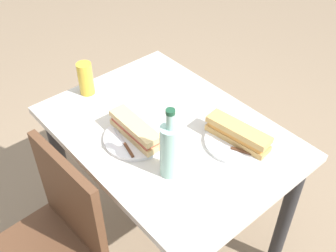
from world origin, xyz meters
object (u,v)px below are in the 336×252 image
at_px(dining_table, 168,154).
at_px(chair_far, 54,242).
at_px(plate_near, 136,138).
at_px(knife_near, 125,144).
at_px(baguette_sandwich_far, 238,134).
at_px(beer_glass, 86,79).
at_px(baguette_sandwich_near, 135,130).
at_px(plate_far, 237,142).
at_px(knife_far, 231,148).
at_px(water_bottle, 170,150).

height_order(dining_table, chair_far, chair_far).
height_order(plate_near, knife_near, knife_near).
relative_size(baguette_sandwich_far, beer_glass, 1.78).
bearing_deg(baguette_sandwich_near, chair_far, 94.95).
relative_size(baguette_sandwich_near, plate_far, 1.01).
bearing_deg(knife_near, plate_far, -127.58).
xyz_separation_m(knife_near, knife_far, (-0.28, -0.29, 0.00)).
distance_m(knife_far, water_bottle, 0.27).
xyz_separation_m(plate_near, beer_glass, (0.38, -0.02, 0.07)).
bearing_deg(chair_far, baguette_sandwich_far, -108.33).
distance_m(chair_far, baguette_sandwich_near, 0.51).
xyz_separation_m(plate_far, knife_far, (-0.02, 0.05, 0.01)).
distance_m(baguette_sandwich_near, baguette_sandwich_far, 0.39).
relative_size(plate_far, knife_far, 1.47).
xyz_separation_m(baguette_sandwich_near, beer_glass, (0.38, -0.02, 0.03)).
distance_m(dining_table, baguette_sandwich_near, 0.23).
relative_size(baguette_sandwich_near, knife_near, 1.40).
xyz_separation_m(chair_far, knife_far, (-0.25, -0.65, 0.26)).
bearing_deg(chair_far, baguette_sandwich_near, -85.05).
height_order(knife_near, plate_far, knife_near).
height_order(baguette_sandwich_near, baguette_sandwich_far, same).
height_order(dining_table, knife_near, knife_near).
distance_m(chair_far, beer_glass, 0.69).
bearing_deg(knife_near, baguette_sandwich_far, -127.58).
bearing_deg(knife_near, water_bottle, -167.56).
bearing_deg(knife_near, dining_table, -99.26).
bearing_deg(chair_far, beer_glass, -46.92).
xyz_separation_m(baguette_sandwich_near, baguette_sandwich_far, (-0.27, -0.28, 0.00)).
distance_m(plate_near, plate_far, 0.39).
xyz_separation_m(knife_near, water_bottle, (-0.21, -0.05, 0.09)).
bearing_deg(baguette_sandwich_far, plate_near, 46.02).
relative_size(plate_near, baguette_sandwich_far, 0.93).
bearing_deg(beer_glass, knife_near, 168.26).
distance_m(plate_far, knife_far, 0.05).
distance_m(dining_table, beer_glass, 0.48).
relative_size(dining_table, baguette_sandwich_far, 3.75).
height_order(plate_far, knife_far, knife_far).
height_order(baguette_sandwich_far, knife_far, baguette_sandwich_far).
xyz_separation_m(chair_far, beer_glass, (0.42, -0.45, 0.31)).
bearing_deg(plate_near, knife_near, 99.66).
relative_size(plate_near, knife_far, 1.47).
bearing_deg(dining_table, chair_far, 89.60).
relative_size(baguette_sandwich_far, knife_far, 1.57).
height_order(knife_near, knife_far, same).
relative_size(plate_near, knife_near, 1.39).
bearing_deg(knife_far, water_bottle, 73.92).
bearing_deg(dining_table, plate_near, 72.68).
distance_m(dining_table, plate_far, 0.31).
xyz_separation_m(chair_far, plate_far, (-0.23, -0.70, 0.25)).
xyz_separation_m(knife_near, plate_far, (-0.26, -0.34, -0.01)).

